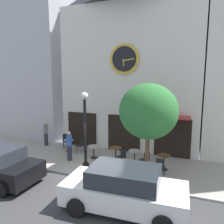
% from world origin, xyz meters
% --- Properties ---
extents(ground_plane, '(27.72, 10.25, 0.13)m').
position_xyz_m(ground_plane, '(0.00, -0.86, -0.02)').
color(ground_plane, '#9E998E').
extents(clock_building, '(8.90, 3.87, 11.57)m').
position_xyz_m(clock_building, '(-0.02, 5.52, 5.99)').
color(clock_building, silver).
rests_on(clock_building, ground_plane).
extents(neighbor_building_left, '(5.83, 4.44, 11.49)m').
position_xyz_m(neighbor_building_left, '(-8.23, 6.48, 5.75)').
color(neighbor_building_left, '#B2B2BC').
rests_on(neighbor_building_left, ground_plane).
extents(street_lamp, '(0.36, 0.36, 3.94)m').
position_xyz_m(street_lamp, '(-0.94, 0.80, 2.00)').
color(street_lamp, black).
rests_on(street_lamp, ground_plane).
extents(street_tree, '(2.64, 2.38, 4.39)m').
position_xyz_m(street_tree, '(2.12, 1.03, 3.13)').
color(street_tree, brown).
rests_on(street_tree, ground_plane).
extents(cafe_table_center_right, '(0.60, 0.60, 0.75)m').
position_xyz_m(cafe_table_center_right, '(-3.25, 2.92, 0.49)').
color(cafe_table_center_right, black).
rests_on(cafe_table_center_right, ground_plane).
extents(cafe_table_rightmost, '(0.72, 0.72, 0.72)m').
position_xyz_m(cafe_table_rightmost, '(-1.27, 2.41, 0.51)').
color(cafe_table_rightmost, black).
rests_on(cafe_table_rightmost, ground_plane).
extents(cafe_table_center, '(0.68, 0.68, 0.75)m').
position_xyz_m(cafe_table_center, '(0.04, 2.51, 0.52)').
color(cafe_table_center, black).
rests_on(cafe_table_center, ground_plane).
extents(cafe_table_center_left, '(0.66, 0.66, 0.72)m').
position_xyz_m(cafe_table_center_left, '(1.14, 2.48, 0.49)').
color(cafe_table_center_left, black).
rests_on(cafe_table_center_left, ground_plane).
extents(cafe_table_near_door, '(0.69, 0.69, 0.77)m').
position_xyz_m(cafe_table_near_door, '(2.74, 2.23, 0.54)').
color(cafe_table_near_door, black).
rests_on(cafe_table_near_door, ground_plane).
extents(cafe_chair_by_entrance, '(0.55, 0.55, 0.90)m').
position_xyz_m(cafe_chair_by_entrance, '(0.61, 1.96, 0.53)').
color(cafe_chair_by_entrance, black).
rests_on(cafe_chair_by_entrance, ground_plane).
extents(cafe_chair_under_awning, '(0.56, 0.56, 0.90)m').
position_xyz_m(cafe_chair_under_awning, '(-3.87, 3.53, 0.53)').
color(cafe_chair_under_awning, black).
rests_on(cafe_chair_under_awning, ground_plane).
extents(cafe_chair_mid_row, '(0.55, 0.55, 0.90)m').
position_xyz_m(cafe_chair_mid_row, '(1.85, 2.02, 0.53)').
color(cafe_chair_mid_row, black).
rests_on(cafe_chair_mid_row, ground_plane).
extents(cafe_chair_left_end, '(0.43, 0.43, 0.90)m').
position_xyz_m(cafe_chair_left_end, '(2.68, 1.38, 0.53)').
color(cafe_chair_left_end, black).
rests_on(cafe_chair_left_end, ground_plane).
extents(cafe_chair_facing_street, '(0.42, 0.42, 0.90)m').
position_xyz_m(cafe_chair_facing_street, '(-2.43, 3.00, 0.53)').
color(cafe_chair_facing_street, black).
rests_on(cafe_chair_facing_street, ground_plane).
extents(pedestrian_grey, '(0.35, 0.35, 1.67)m').
position_xyz_m(pedestrian_grey, '(-5.38, 3.41, 0.86)').
color(pedestrian_grey, '#2D2D38').
rests_on(pedestrian_grey, ground_plane).
extents(pedestrian_blue, '(0.41, 0.41, 1.67)m').
position_xyz_m(pedestrian_blue, '(-2.40, 1.63, 0.86)').
color(pedestrian_blue, '#2D2D38').
rests_on(pedestrian_blue, ground_plane).
extents(parked_car_white, '(4.38, 2.17, 1.55)m').
position_xyz_m(parked_car_white, '(1.88, -1.66, 0.76)').
color(parked_car_white, white).
rests_on(parked_car_white, ground_plane).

